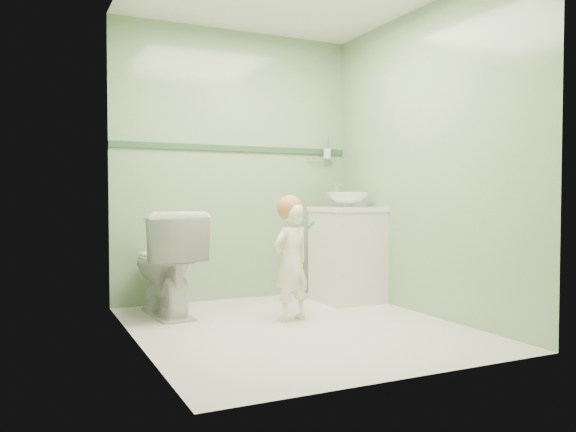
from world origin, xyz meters
TOP-DOWN VIEW (x-y plane):
  - ground at (0.00, 0.00)m, footprint 2.50×2.50m
  - room_shell at (0.00, 0.00)m, footprint 2.50×2.54m
  - trim_stripe at (0.00, 1.24)m, footprint 2.20×0.02m
  - vanity at (0.84, 0.70)m, footprint 0.52×0.50m
  - counter at (0.84, 0.70)m, footprint 0.54×0.52m
  - basin at (0.84, 0.70)m, footprint 0.37×0.37m
  - faucet at (0.84, 0.89)m, footprint 0.03×0.13m
  - cup_holder at (0.89, 1.18)m, footprint 0.26×0.07m
  - toilet at (-0.74, 0.80)m, footprint 0.50×0.82m
  - toddler at (0.06, 0.22)m, footprint 0.36×0.29m
  - hair_cap at (0.06, 0.25)m, footprint 0.19×0.19m
  - teal_toothbrush at (0.16, 0.12)m, footprint 0.11×0.14m

SIDE VIEW (x-z plane):
  - ground at x=0.00m, z-range 0.00..0.00m
  - vanity at x=0.84m, z-range 0.00..0.80m
  - toilet at x=-0.74m, z-range 0.00..0.81m
  - toddler at x=0.06m, z-range 0.00..0.87m
  - teal_toothbrush at x=0.16m, z-range 0.67..0.76m
  - counter at x=0.84m, z-range 0.79..0.83m
  - hair_cap at x=0.06m, z-range 0.74..0.93m
  - basin at x=0.84m, z-range 0.83..0.96m
  - faucet at x=0.84m, z-range 0.88..1.06m
  - room_shell at x=0.00m, z-range 0.00..2.40m
  - cup_holder at x=0.89m, z-range 1.22..1.43m
  - trim_stripe at x=0.00m, z-range 1.33..1.38m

